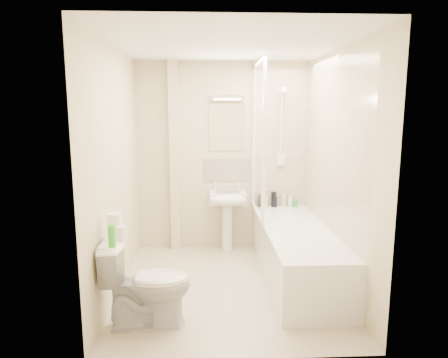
{
  "coord_description": "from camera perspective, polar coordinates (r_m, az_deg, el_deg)",
  "views": [
    {
      "loc": [
        -0.22,
        -3.89,
        1.8
      ],
      "look_at": [
        -0.03,
        0.2,
        1.09
      ],
      "focal_mm": 32.0,
      "sensor_mm": 36.0,
      "label": 1
    }
  ],
  "objects": [
    {
      "name": "floor",
      "position": [
        4.29,
        0.59,
        -14.97
      ],
      "size": [
        2.5,
        2.5,
        0.0
      ],
      "primitive_type": "plane",
      "color": "beige",
      "rests_on": "ground"
    },
    {
      "name": "wall_back",
      "position": [
        5.17,
        -0.16,
        3.19
      ],
      "size": [
        2.2,
        0.02,
        2.4
      ],
      "primitive_type": "cube",
      "color": "beige",
      "rests_on": "ground"
    },
    {
      "name": "wall_left",
      "position": [
        4.03,
        -15.2,
        0.95
      ],
      "size": [
        0.02,
        2.5,
        2.4
      ],
      "primitive_type": "cube",
      "color": "beige",
      "rests_on": "ground"
    },
    {
      "name": "wall_right",
      "position": [
        4.15,
        15.98,
        1.16
      ],
      "size": [
        0.02,
        2.5,
        2.4
      ],
      "primitive_type": "cube",
      "color": "beige",
      "rests_on": "ground"
    },
    {
      "name": "ceiling",
      "position": [
        3.94,
        0.65,
        18.63
      ],
      "size": [
        2.2,
        2.5,
        0.02
      ],
      "primitive_type": "cube",
      "color": "white",
      "rests_on": "wall_back"
    },
    {
      "name": "tile_back",
      "position": [
        5.23,
        8.13,
        5.64
      ],
      "size": [
        0.7,
        0.01,
        1.75
      ],
      "primitive_type": "cube",
      "color": "beige",
      "rests_on": "wall_back"
    },
    {
      "name": "tile_right",
      "position": [
        4.31,
        15.13,
        4.52
      ],
      "size": [
        0.01,
        2.1,
        1.75
      ],
      "primitive_type": "cube",
      "color": "beige",
      "rests_on": "wall_right"
    },
    {
      "name": "pipe_boxing",
      "position": [
        5.13,
        -7.08,
        3.05
      ],
      "size": [
        0.12,
        0.12,
        2.4
      ],
      "primitive_type": "cube",
      "color": "beige",
      "rests_on": "ground"
    },
    {
      "name": "splashback",
      "position": [
        5.19,
        0.4,
        1.32
      ],
      "size": [
        0.6,
        0.02,
        0.3
      ],
      "primitive_type": "cube",
      "color": "beige",
      "rests_on": "wall_back"
    },
    {
      "name": "mirror",
      "position": [
        5.13,
        0.41,
        7.39
      ],
      "size": [
        0.46,
        0.01,
        0.6
      ],
      "primitive_type": "cube",
      "color": "white",
      "rests_on": "wall_back"
    },
    {
      "name": "strip_light",
      "position": [
        5.11,
        0.43,
        11.53
      ],
      "size": [
        0.42,
        0.07,
        0.07
      ],
      "primitive_type": "cube",
      "color": "silver",
      "rests_on": "wall_back"
    },
    {
      "name": "bathtub",
      "position": [
        4.46,
        10.27,
        -10.1
      ],
      "size": [
        0.7,
        2.1,
        0.55
      ],
      "color": "white",
      "rests_on": "ground"
    },
    {
      "name": "shower_screen",
      "position": [
        4.74,
        4.94,
        5.58
      ],
      "size": [
        0.04,
        0.92,
        1.8
      ],
      "color": "white",
      "rests_on": "bathtub"
    },
    {
      "name": "shower_fixture",
      "position": [
        5.18,
        8.23,
        6.93
      ],
      "size": [
        0.1,
        0.16,
        0.99
      ],
      "color": "white",
      "rests_on": "wall_back"
    },
    {
      "name": "pedestal_sink",
      "position": [
        5.05,
        0.53,
        -3.66
      ],
      "size": [
        0.46,
        0.44,
        0.89
      ],
      "color": "white",
      "rests_on": "ground"
    },
    {
      "name": "bottle_black_a",
      "position": [
        5.23,
        5.15,
        -3.15
      ],
      "size": [
        0.07,
        0.07,
        0.16
      ],
      "primitive_type": "cylinder",
      "color": "black",
      "rests_on": "bathtub"
    },
    {
      "name": "bottle_white_a",
      "position": [
        5.24,
        5.98,
        -3.18
      ],
      "size": [
        0.06,
        0.06,
        0.15
      ],
      "primitive_type": "cylinder",
      "color": "silver",
      "rests_on": "bathtub"
    },
    {
      "name": "bottle_black_b",
      "position": [
        5.25,
        7.11,
        -2.9
      ],
      "size": [
        0.07,
        0.07,
        0.2
      ],
      "primitive_type": "cylinder",
      "color": "black",
      "rests_on": "bathtub"
    },
    {
      "name": "bottle_blue",
      "position": [
        5.26,
        7.33,
        -3.22
      ],
      "size": [
        0.05,
        0.05,
        0.14
      ],
      "primitive_type": "cylinder",
      "color": "#11164E",
      "rests_on": "bathtub"
    },
    {
      "name": "bottle_cream",
      "position": [
        5.28,
        8.52,
        -3.05
      ],
      "size": [
        0.06,
        0.06,
        0.17
      ],
      "primitive_type": "cylinder",
      "color": "beige",
      "rests_on": "bathtub"
    },
    {
      "name": "bottle_white_b",
      "position": [
        5.29,
        9.44,
        -3.14
      ],
      "size": [
        0.06,
        0.06,
        0.14
      ],
      "primitive_type": "cylinder",
      "color": "white",
      "rests_on": "bathtub"
    },
    {
      "name": "bottle_green",
      "position": [
        5.31,
        10.1,
        -3.43
      ],
      "size": [
        0.07,
        0.07,
        0.09
      ],
      "primitive_type": "cylinder",
      "color": "green",
      "rests_on": "bathtub"
    },
    {
      "name": "toilet",
      "position": [
        3.51,
        -10.93,
        -14.4
      ],
      "size": [
        0.47,
        0.75,
        0.74
      ],
      "primitive_type": "imported",
      "rotation": [
        0.0,
        0.0,
        1.61
      ],
      "color": "white",
      "rests_on": "ground"
    },
    {
      "name": "toilet_roll_lower",
      "position": [
        3.45,
        -14.72,
        -7.4
      ],
      "size": [
        0.12,
        0.12,
        0.11
      ],
      "primitive_type": "cylinder",
      "color": "white",
      "rests_on": "toilet"
    },
    {
      "name": "toilet_roll_upper",
      "position": [
        3.46,
        -15.34,
        -5.57
      ],
      "size": [
        0.12,
        0.12,
        0.1
      ],
      "primitive_type": "cylinder",
      "color": "white",
      "rests_on": "toilet_roll_lower"
    },
    {
      "name": "green_bottle",
      "position": [
        3.27,
        -15.75,
        -7.85
      ],
      "size": [
        0.06,
        0.06,
        0.17
      ],
      "primitive_type": "cylinder",
      "color": "green",
      "rests_on": "toilet"
    }
  ]
}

